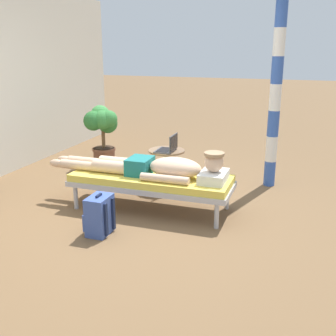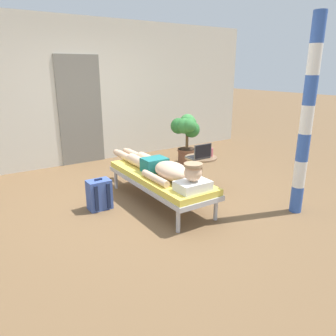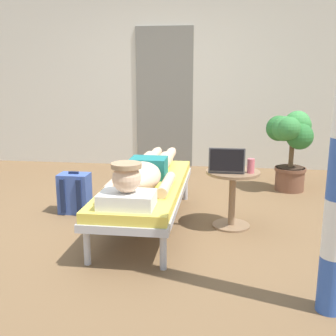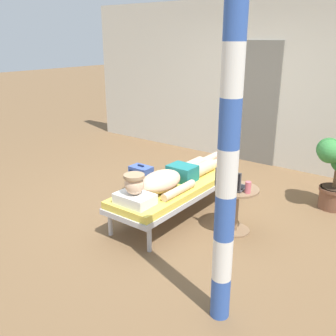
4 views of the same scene
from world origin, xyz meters
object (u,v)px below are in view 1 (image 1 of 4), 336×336
object	(u,v)px
drink_glass	(174,143)
potted_plant	(102,127)
side_table	(167,162)
laptop	(169,147)
backpack	(99,215)
person_reclining	(156,167)
porch_post	(275,97)
lounge_chair	(151,181)

from	to	relation	value
drink_glass	potted_plant	distance (m)	1.46
side_table	potted_plant	bearing A→B (deg)	62.10
laptop	drink_glass	xyz separation A→B (m)	(0.21, -0.00, 0.00)
side_table	backpack	size ratio (longest dim) A/B	1.23
person_reclining	porch_post	xyz separation A→B (m)	(1.33, -1.16, 0.68)
lounge_chair	backpack	distance (m)	0.84
backpack	porch_post	xyz separation A→B (m)	(2.11, -1.49, 1.01)
porch_post	lounge_chair	bearing A→B (deg)	137.24
side_table	backpack	bearing A→B (deg)	173.21
side_table	backpack	distance (m)	1.58
person_reclining	porch_post	size ratio (longest dim) A/B	0.90
potted_plant	porch_post	size ratio (longest dim) A/B	0.39
laptop	potted_plant	size ratio (longest dim) A/B	0.33
lounge_chair	side_table	size ratio (longest dim) A/B	3.60
person_reclining	side_table	bearing A→B (deg)	10.32
person_reclining	potted_plant	size ratio (longest dim) A/B	2.28
side_table	laptop	size ratio (longest dim) A/B	1.69
side_table	porch_post	xyz separation A→B (m)	(0.55, -1.30, 0.85)
laptop	porch_post	xyz separation A→B (m)	(0.61, -1.25, 0.62)
person_reclining	lounge_chair	bearing A→B (deg)	90.00
person_reclining	backpack	bearing A→B (deg)	157.31
side_table	laptop	distance (m)	0.24
lounge_chair	laptop	size ratio (longest dim) A/B	6.07
laptop	potted_plant	xyz separation A→B (m)	(0.75, 1.36, 0.04)
laptop	porch_post	world-z (taller)	porch_post
drink_glass	porch_post	world-z (taller)	porch_post
potted_plant	backpack	bearing A→B (deg)	-153.52
drink_glass	potted_plant	bearing A→B (deg)	68.29
lounge_chair	person_reclining	world-z (taller)	person_reclining
drink_glass	backpack	bearing A→B (deg)	172.04
person_reclining	side_table	world-z (taller)	person_reclining
person_reclining	porch_post	distance (m)	1.89
person_reclining	backpack	size ratio (longest dim) A/B	5.12
lounge_chair	porch_post	world-z (taller)	porch_post
drink_glass	potted_plant	world-z (taller)	potted_plant
lounge_chair	potted_plant	size ratio (longest dim) A/B	1.98
potted_plant	lounge_chair	bearing A→B (deg)	-136.68
potted_plant	porch_post	world-z (taller)	porch_post
laptop	potted_plant	world-z (taller)	potted_plant
person_reclining	drink_glass	bearing A→B (deg)	5.43
laptop	potted_plant	distance (m)	1.55
laptop	drink_glass	world-z (taller)	laptop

